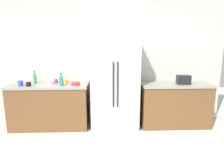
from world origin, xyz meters
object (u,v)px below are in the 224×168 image
object	(u,v)px
cup_b	(21,83)
refrigerator	(115,81)
cup_d	(29,84)
toaster	(183,80)
bottle_b	(35,79)
bowl_a	(64,81)
bowl_b	(75,84)
cup_a	(56,81)
bottle_a	(61,81)
cup_c	(50,83)

from	to	relation	value
cup_b	refrigerator	bearing A→B (deg)	3.72
cup_d	toaster	bearing A→B (deg)	1.40
bottle_b	bowl_a	bearing A→B (deg)	5.32
cup_b	cup_d	distance (m)	0.16
refrigerator	bowl_b	distance (m)	0.77
bottle_b	cup_d	size ratio (longest dim) A/B	2.77
refrigerator	bowl_a	distance (m)	1.04
bottle_b	cup_b	world-z (taller)	bottle_b
cup_a	bottle_b	bearing A→B (deg)	-179.71
refrigerator	bottle_a	xyz separation A→B (m)	(-1.03, -0.13, 0.04)
refrigerator	toaster	world-z (taller)	refrigerator
cup_a	cup_d	world-z (taller)	cup_a
cup_c	bowl_b	bearing A→B (deg)	-8.65
cup_c	cup_d	distance (m)	0.39
cup_c	bowl_b	world-z (taller)	cup_c
cup_b	cup_d	xyz separation A→B (m)	(0.16, -0.03, -0.01)
cup_c	bottle_a	bearing A→B (deg)	-26.00
bottle_a	cup_c	world-z (taller)	bottle_a
cup_a	refrigerator	bearing A→B (deg)	-5.20
refrigerator	bowl_a	size ratio (longest dim) A/B	13.26
cup_c	bowl_a	size ratio (longest dim) A/B	0.64
cup_c	cup_b	bearing A→B (deg)	-167.86
cup_a	bowl_b	size ratio (longest dim) A/B	0.51
bottle_b	cup_c	distance (m)	0.35
cup_c	refrigerator	bearing A→B (deg)	0.20
bottle_a	bottle_b	world-z (taller)	bottle_b
bottle_b	bottle_a	bearing A→B (deg)	-22.02
toaster	cup_d	distance (m)	3.01
refrigerator	cup_d	xyz separation A→B (m)	(-1.64, -0.15, -0.01)
refrigerator	toaster	xyz separation A→B (m)	(1.37, -0.07, 0.04)
refrigerator	cup_d	distance (m)	1.65
refrigerator	cup_d	world-z (taller)	refrigerator
cup_b	cup_a	bearing A→B (deg)	20.05
bottle_b	cup_d	distance (m)	0.26
cup_c	bottle_b	bearing A→B (deg)	161.21
bottle_a	bowl_b	xyz separation A→B (m)	(0.26, 0.04, -0.06)
toaster	bottle_a	bearing A→B (deg)	-178.73
cup_b	cup_c	xyz separation A→B (m)	(0.52, 0.11, -0.01)
bottle_b	cup_b	bearing A→B (deg)	-132.03
bottle_a	bowl_b	bearing A→B (deg)	9.68
refrigerator	bowl_b	xyz separation A→B (m)	(-0.77, -0.08, -0.02)
cup_b	bowl_b	distance (m)	1.03
bottle_b	bowl_b	size ratio (longest dim) A/B	1.53
bowl_b	bottle_a	bearing A→B (deg)	-170.32
bottle_a	cup_b	distance (m)	0.78
bowl_a	bowl_b	distance (m)	0.35
cup_d	bowl_a	bearing A→B (deg)	26.42
bottle_b	cup_c	xyz separation A→B (m)	(0.32, -0.11, -0.06)
toaster	bottle_b	size ratio (longest dim) A/B	0.99
bottle_a	bowl_a	distance (m)	0.29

